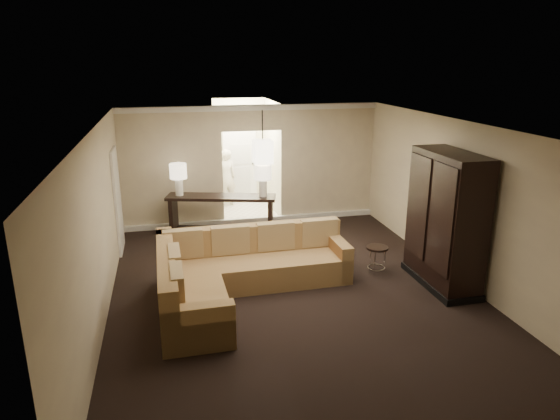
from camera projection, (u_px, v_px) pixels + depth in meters
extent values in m
plane|color=black|center=(295.00, 294.00, 8.38)|extent=(8.00, 8.00, 0.00)
cube|color=#BAAA8D|center=(252.00, 165.00, 11.70)|extent=(6.00, 0.04, 2.80)
cube|color=#BAAA8D|center=(415.00, 353.00, 4.25)|extent=(6.00, 0.04, 2.80)
cube|color=#BAAA8D|center=(98.00, 229.00, 7.33)|extent=(0.04, 8.00, 2.80)
cube|color=#BAAA8D|center=(463.00, 203.00, 8.62)|extent=(0.04, 8.00, 2.80)
cube|color=silver|center=(296.00, 127.00, 7.57)|extent=(6.00, 8.00, 0.02)
cube|color=silver|center=(252.00, 108.00, 11.27)|extent=(6.00, 0.10, 0.12)
cube|color=silver|center=(254.00, 220.00, 12.05)|extent=(6.00, 0.10, 0.12)
cube|color=white|center=(118.00, 201.00, 10.05)|extent=(0.05, 0.90, 2.10)
cube|color=white|center=(247.00, 210.00, 13.04)|extent=(1.40, 2.00, 0.01)
cube|color=beige|center=(218.00, 158.00, 12.48)|extent=(0.04, 2.00, 2.80)
cube|color=beige|center=(272.00, 156.00, 12.78)|extent=(0.04, 2.00, 2.80)
cube|color=beige|center=(240.00, 150.00, 13.57)|extent=(1.40, 0.04, 2.80)
cube|color=white|center=(240.00, 163.00, 13.64)|extent=(0.90, 0.05, 2.10)
cube|color=brown|center=(255.00, 271.00, 8.75)|extent=(3.30, 1.03, 0.46)
cube|color=brown|center=(195.00, 312.00, 7.32)|extent=(1.01, 1.55, 0.46)
cube|color=brown|center=(251.00, 238.00, 8.95)|extent=(3.29, 0.31, 0.50)
cube|color=brown|center=(167.00, 270.00, 7.61)|extent=(0.30, 2.63, 0.50)
cube|color=brown|center=(338.00, 257.00, 9.07)|extent=(0.23, 0.99, 0.68)
cube|color=brown|center=(199.00, 328.00, 6.68)|extent=(0.99, 0.23, 0.68)
cube|color=#987551|center=(183.00, 244.00, 8.62)|extent=(0.68, 0.19, 0.50)
cube|color=#987551|center=(230.00, 240.00, 8.80)|extent=(0.68, 0.19, 0.50)
cube|color=#987551|center=(275.00, 236.00, 8.99)|extent=(0.68, 0.19, 0.50)
cube|color=#987551|center=(319.00, 232.00, 9.18)|extent=(0.68, 0.19, 0.50)
cube|color=#987551|center=(175.00, 265.00, 7.73)|extent=(0.18, 0.66, 0.50)
cube|color=#987551|center=(177.00, 286.00, 7.02)|extent=(0.18, 0.66, 0.50)
cube|color=silver|center=(237.00, 266.00, 9.08)|extent=(1.11, 1.11, 0.36)
cube|color=silver|center=(236.00, 255.00, 9.02)|extent=(1.23, 1.23, 0.06)
cube|color=black|center=(234.00, 254.00, 8.94)|extent=(0.08, 0.18, 0.02)
cube|color=beige|center=(242.00, 249.00, 9.21)|extent=(0.29, 0.36, 0.01)
cube|color=black|center=(221.00, 197.00, 10.92)|extent=(2.44, 1.16, 0.06)
cube|color=black|center=(174.00, 216.00, 11.10)|extent=(0.21, 0.49, 0.87)
cube|color=black|center=(271.00, 218.00, 11.01)|extent=(0.21, 0.49, 0.87)
cube|color=black|center=(222.00, 230.00, 11.15)|extent=(2.32, 1.08, 0.04)
cube|color=black|center=(446.00, 221.00, 8.45)|extent=(0.65, 1.56, 2.34)
cube|color=black|center=(441.00, 219.00, 7.96)|extent=(0.03, 0.69, 1.78)
cube|color=black|center=(418.00, 206.00, 8.69)|extent=(0.03, 0.69, 1.78)
cube|color=black|center=(440.00, 281.00, 8.77)|extent=(0.69, 1.63, 0.11)
cylinder|color=black|center=(377.00, 248.00, 9.13)|extent=(0.40, 0.40, 0.04)
torus|color=silver|center=(376.00, 267.00, 9.24)|extent=(0.33, 0.33, 0.02)
cylinder|color=silver|center=(385.00, 260.00, 9.22)|extent=(0.02, 0.02, 0.47)
cylinder|color=silver|center=(370.00, 258.00, 9.31)|extent=(0.02, 0.02, 0.47)
cylinder|color=silver|center=(375.00, 263.00, 9.06)|extent=(0.02, 0.02, 0.47)
cylinder|color=white|center=(179.00, 187.00, 10.90)|extent=(0.17, 0.17, 0.38)
cylinder|color=#FFE7BF|center=(178.00, 171.00, 10.80)|extent=(0.37, 0.37, 0.32)
cylinder|color=white|center=(263.00, 188.00, 10.82)|extent=(0.17, 0.17, 0.38)
cylinder|color=#FFE7BF|center=(263.00, 172.00, 10.72)|extent=(0.37, 0.37, 0.32)
cylinder|color=black|center=(262.00, 125.00, 10.17)|extent=(0.02, 0.02, 0.60)
cube|color=#FFEFC6|center=(263.00, 152.00, 10.33)|extent=(0.38, 0.38, 0.48)
imported|color=beige|center=(226.00, 175.00, 13.20)|extent=(0.69, 0.55, 1.70)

